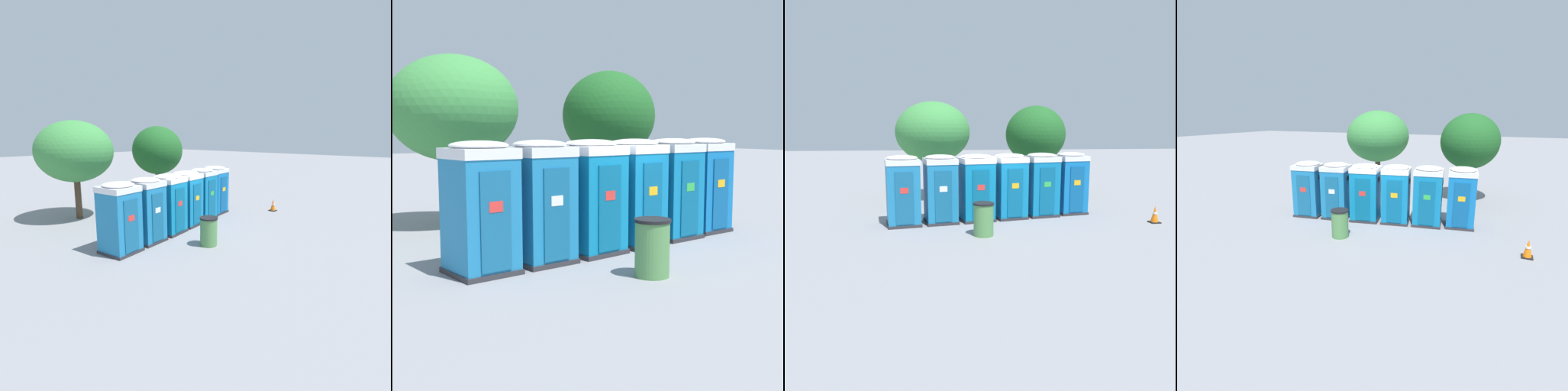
# 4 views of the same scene
# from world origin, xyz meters

# --- Properties ---
(ground_plane) EXTENTS (120.00, 120.00, 0.00)m
(ground_plane) POSITION_xyz_m (0.00, 0.00, 0.00)
(ground_plane) COLOR gray
(portapotty_0) EXTENTS (1.36, 1.36, 2.54)m
(portapotty_0) POSITION_xyz_m (-3.34, -0.85, 1.28)
(portapotty_0) COLOR #2D2D33
(portapotty_0) RESTS_ON ground
(portapotty_1) EXTENTS (1.33, 1.35, 2.54)m
(portapotty_1) POSITION_xyz_m (-1.98, -0.64, 1.28)
(portapotty_1) COLOR #2D2D33
(portapotty_1) RESTS_ON ground
(portapotty_2) EXTENTS (1.44, 1.41, 2.54)m
(portapotty_2) POSITION_xyz_m (-0.62, -0.44, 1.28)
(portapotty_2) COLOR #2D2D33
(portapotty_2) RESTS_ON ground
(portapotty_3) EXTENTS (1.38, 1.39, 2.54)m
(portapotty_3) POSITION_xyz_m (0.73, -0.18, 1.28)
(portapotty_3) COLOR #2D2D33
(portapotty_3) RESTS_ON ground
(portapotty_4) EXTENTS (1.37, 1.36, 2.54)m
(portapotty_4) POSITION_xyz_m (2.08, 0.06, 1.28)
(portapotty_4) COLOR #2D2D33
(portapotty_4) RESTS_ON ground
(portapotty_5) EXTENTS (1.31, 1.34, 2.54)m
(portapotty_5) POSITION_xyz_m (3.43, 0.37, 1.28)
(portapotty_5) COLOR #2D2D33
(portapotty_5) RESTS_ON ground
(street_tree_0) EXTENTS (3.69, 3.69, 4.85)m
(street_tree_0) POSITION_xyz_m (-2.14, 4.64, 3.35)
(street_tree_0) COLOR #4C3826
(street_tree_0) RESTS_ON ground
(street_tree_1) EXTENTS (3.08, 3.08, 4.70)m
(street_tree_1) POSITION_xyz_m (3.14, 4.68, 3.22)
(street_tree_1) COLOR #4C3826
(street_tree_1) RESTS_ON ground
(trash_can) EXTENTS (0.69, 0.69, 1.10)m
(trash_can) POSITION_xyz_m (-0.67, -2.71, 0.55)
(trash_can) COLOR #518C4C
(trash_can) RESTS_ON ground
(traffic_cone) EXTENTS (0.36, 0.36, 0.64)m
(traffic_cone) POSITION_xyz_m (5.93, -1.81, 0.31)
(traffic_cone) COLOR black
(traffic_cone) RESTS_ON ground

